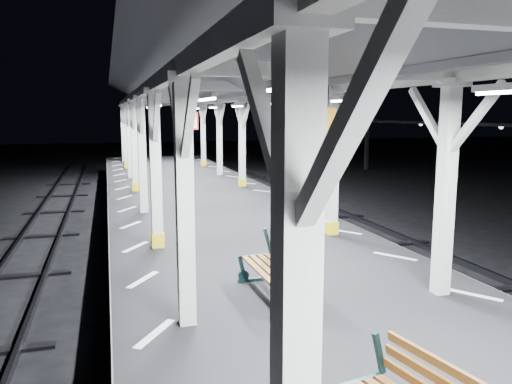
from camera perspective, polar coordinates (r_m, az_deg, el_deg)
name	(u,v)px	position (r m, az deg, el deg)	size (l,w,h in m)	color
ground	(278,319)	(9.67, 2.54, -14.25)	(120.00, 120.00, 0.00)	black
platform	(278,293)	(9.48, 2.56, -11.47)	(6.00, 50.00, 1.00)	black
hazard_stripes_left	(143,280)	(8.86, -12.79, -9.73)	(1.00, 48.00, 0.01)	silver
hazard_stripes_right	(395,256)	(10.36, 15.59, -7.10)	(1.00, 48.00, 0.01)	silver
track_right	(497,288)	(12.13, 25.81, -9.87)	(2.20, 60.00, 0.16)	#2D2D33
canopy	(280,70)	(8.90, 2.78, 13.77)	(5.40, 49.00, 4.65)	silver
bench_mid	(278,267)	(7.72, 2.48, -8.54)	(0.67, 1.71, 0.92)	#142F2F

